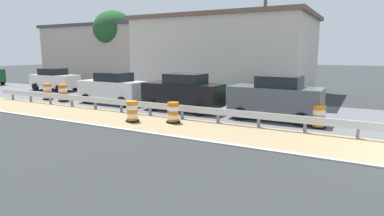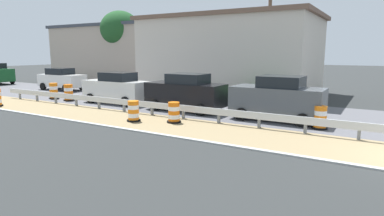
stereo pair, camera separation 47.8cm
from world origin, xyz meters
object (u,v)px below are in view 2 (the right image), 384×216
Objects in this scene: traffic_barrel_close at (174,113)px; car_distant_a at (62,79)px; traffic_barrel_far at (69,93)px; traffic_barrel_farther at (54,92)px; utility_pole_near at (269,32)px; traffic_barrel_mid at (133,112)px; car_lead_near_lane at (186,92)px; traffic_barrel_nearest at (320,119)px; car_lead_far_lane at (117,88)px; car_distant_b at (278,98)px.

car_distant_a is (6.25, 16.18, 0.53)m from traffic_barrel_close.
traffic_barrel_farther is (0.08, 1.72, 0.00)m from traffic_barrel_far.
utility_pole_near is (7.48, -13.49, 4.20)m from traffic_barrel_farther.
car_lead_near_lane reaches higher than traffic_barrel_mid.
car_distant_a reaches higher than traffic_barrel_far.
car_lead_near_lane reaches higher than traffic_barrel_close.
traffic_barrel_nearest reaches higher than traffic_barrel_mid.
car_lead_near_lane is at bearing -10.05° from traffic_barrel_mid.
traffic_barrel_mid is 0.11× the size of utility_pole_near.
traffic_barrel_far is 3.82m from car_lead_far_lane.
traffic_barrel_close is at bearing 109.12° from traffic_barrel_nearest.
traffic_barrel_nearest is 2.43m from car_distant_b.
car_distant_b reaches higher than car_lead_far_lane.
car_lead_near_lane is at bearing 178.79° from car_lead_far_lane.
traffic_barrel_mid is 0.22× the size of car_lead_near_lane.
traffic_barrel_far is at bearing 6.02° from car_lead_near_lane.
car_lead_far_lane reaches higher than traffic_barrel_far.
car_lead_far_lane is 10.06m from car_distant_a.
traffic_barrel_mid is 15.94m from car_distant_a.
utility_pole_near reaches higher than traffic_barrel_mid.
car_lead_near_lane is at bearing 21.67° from traffic_barrel_close.
car_lead_far_lane is 1.03× the size of car_distant_b.
traffic_barrel_farther reaches higher than traffic_barrel_nearest.
utility_pole_near reaches higher than traffic_barrel_far.
car_lead_far_lane is at bearing -19.40° from car_distant_a.
traffic_barrel_mid is at bearing 80.74° from car_lead_near_lane.
traffic_barrel_nearest is at bearing -90.08° from traffic_barrel_far.
traffic_barrel_mid is 8.93m from traffic_barrel_far.
utility_pole_near reaches higher than car_distant_b.
traffic_barrel_far is 14.60m from utility_pole_near.
car_lead_near_lane is 8.10m from utility_pole_near.
traffic_barrel_close is at bearing 112.46° from car_lead_near_lane.
car_distant_b reaches higher than traffic_barrel_close.
traffic_barrel_farther is 5.76m from car_distant_a.
traffic_barrel_far is (2.96, 8.42, 0.06)m from traffic_barrel_mid.
traffic_barrel_farther is at bearing 4.76° from car_lead_near_lane.
car_lead_near_lane reaches higher than traffic_barrel_far.
traffic_barrel_nearest reaches higher than traffic_barrel_close.
traffic_barrel_mid is 0.89× the size of traffic_barrel_farther.
traffic_barrel_nearest is 6.67m from traffic_barrel_close.
car_distant_b reaches higher than traffic_barrel_mid.
traffic_barrel_far is 7.15m from car_distant_a.
car_distant_b reaches higher than traffic_barrel_nearest.
car_lead_far_lane is at bearing 0.04° from car_distant_b.
car_lead_far_lane is (0.07, 5.42, -0.05)m from car_lead_near_lane.
car_distant_b is at bearing -158.37° from utility_pole_near.
traffic_barrel_mid is at bearing 32.72° from car_distant_b.
car_distant_a is at bearing 63.90° from traffic_barrel_mid.
car_distant_a is (3.21, 14.98, -0.10)m from car_lead_near_lane.
traffic_barrel_nearest is 0.23× the size of car_distant_a.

